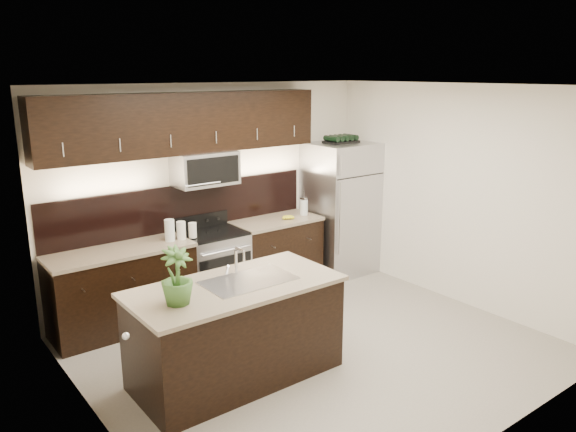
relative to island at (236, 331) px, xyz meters
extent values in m
plane|color=gray|center=(0.96, -0.03, -0.47)|extent=(4.50, 4.50, 0.00)
cube|color=silver|center=(0.96, 1.97, 0.88)|extent=(4.50, 0.02, 2.70)
cube|color=silver|center=(0.96, -2.03, 0.88)|extent=(4.50, 0.02, 2.70)
cube|color=silver|center=(-1.29, -0.03, 0.88)|extent=(0.02, 4.00, 2.70)
cube|color=silver|center=(3.21, -0.03, 0.88)|extent=(0.02, 4.00, 2.70)
cube|color=white|center=(0.96, -0.03, 2.23)|extent=(4.50, 4.00, 0.02)
cube|color=silver|center=(-1.27, -0.83, 0.54)|extent=(0.04, 0.80, 2.02)
sphere|color=silver|center=(-1.24, -0.51, 0.53)|extent=(0.06, 0.06, 0.06)
cube|color=black|center=(-1.27, 0.72, 1.18)|extent=(0.01, 0.32, 0.46)
cube|color=white|center=(-1.27, 0.72, 1.18)|extent=(0.00, 0.24, 0.36)
cube|color=black|center=(-0.45, 1.66, -0.02)|extent=(1.57, 0.62, 0.90)
cube|color=black|center=(1.67, 1.66, -0.02)|extent=(1.16, 0.62, 0.90)
cube|color=#B2B2B7|center=(0.71, 1.66, -0.02)|extent=(0.76, 0.62, 0.90)
cube|color=black|center=(0.71, 1.66, 0.44)|extent=(0.76, 0.60, 0.03)
cube|color=tan|center=(-0.45, 1.66, 0.45)|extent=(1.59, 0.65, 0.04)
cube|color=tan|center=(1.67, 1.66, 0.45)|extent=(1.18, 0.65, 0.04)
cube|color=black|center=(0.51, 1.95, 0.75)|extent=(3.49, 0.02, 0.56)
cube|color=#B2B2B7|center=(0.71, 1.77, 1.23)|extent=(0.76, 0.40, 0.40)
cube|color=black|center=(0.51, 1.80, 1.78)|extent=(3.49, 0.33, 0.70)
cube|color=black|center=(0.00, 0.00, -0.02)|extent=(1.90, 0.90, 0.90)
cube|color=tan|center=(0.00, 0.00, 0.45)|extent=(1.96, 0.96, 0.04)
cube|color=silver|center=(0.15, 0.00, 0.47)|extent=(0.84, 0.50, 0.01)
cylinder|color=silver|center=(0.15, 0.21, 0.59)|extent=(0.03, 0.03, 0.24)
cylinder|color=silver|center=(0.15, 0.14, 0.74)|extent=(0.02, 0.14, 0.02)
cylinder|color=silver|center=(0.15, 0.07, 0.69)|extent=(0.02, 0.02, 0.10)
cube|color=#B2B2B7|center=(2.76, 1.60, 0.46)|extent=(0.90, 0.81, 1.87)
cube|color=black|center=(2.76, 1.60, 1.41)|extent=(0.46, 0.29, 0.03)
cylinder|color=black|center=(2.59, 1.60, 1.47)|extent=(0.08, 0.26, 0.08)
cylinder|color=black|center=(2.68, 1.60, 1.47)|extent=(0.08, 0.26, 0.08)
cylinder|color=black|center=(2.76, 1.60, 1.47)|extent=(0.08, 0.26, 0.08)
cylinder|color=black|center=(2.85, 1.60, 1.47)|extent=(0.08, 0.26, 0.08)
cylinder|color=black|center=(2.94, 1.60, 1.47)|extent=(0.08, 0.26, 0.08)
imported|color=#376026|center=(-0.61, -0.09, 0.71)|extent=(0.31, 0.31, 0.49)
cylinder|color=silver|center=(0.14, 1.61, 0.59)|extent=(0.12, 0.12, 0.25)
cylinder|color=silver|center=(0.27, 1.59, 0.57)|extent=(0.10, 0.10, 0.21)
cylinder|color=silver|center=(0.41, 1.57, 0.56)|extent=(0.09, 0.09, 0.18)
cylinder|color=silver|center=(2.12, 1.61, 0.57)|extent=(0.11, 0.11, 0.21)
cylinder|color=silver|center=(2.12, 1.61, 0.69)|extent=(0.11, 0.11, 0.02)
cylinder|color=silver|center=(2.12, 1.61, 0.75)|extent=(0.01, 0.01, 0.09)
ellipsoid|color=gold|center=(1.76, 1.58, 0.49)|extent=(0.21, 0.19, 0.05)
camera|label=1|loc=(-2.54, -4.12, 2.36)|focal=35.00mm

